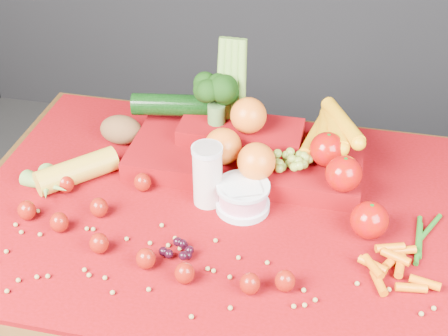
% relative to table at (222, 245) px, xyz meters
% --- Properties ---
extents(table, '(1.10, 0.80, 0.75)m').
position_rel_table_xyz_m(table, '(0.00, 0.00, 0.00)').
color(table, '#36200C').
rests_on(table, ground).
extents(red_cloth, '(1.05, 0.75, 0.01)m').
position_rel_table_xyz_m(red_cloth, '(0.00, 0.00, 0.10)').
color(red_cloth, maroon).
rests_on(red_cloth, table).
extents(milk_glass, '(0.06, 0.06, 0.14)m').
position_rel_table_xyz_m(milk_glass, '(-0.03, 0.01, 0.18)').
color(milk_glass, beige).
rests_on(milk_glass, red_cloth).
extents(yogurt_bowl, '(0.11, 0.11, 0.06)m').
position_rel_table_xyz_m(yogurt_bowl, '(0.04, 0.01, 0.14)').
color(yogurt_bowl, silver).
rests_on(yogurt_bowl, red_cloth).
extents(strawberry_scatter, '(0.58, 0.28, 0.05)m').
position_rel_table_xyz_m(strawberry_scatter, '(-0.15, -0.14, 0.13)').
color(strawberry_scatter, maroon).
rests_on(strawberry_scatter, red_cloth).
extents(dark_grape_cluster, '(0.06, 0.05, 0.03)m').
position_rel_table_xyz_m(dark_grape_cluster, '(-0.05, -0.16, 0.12)').
color(dark_grape_cluster, black).
rests_on(dark_grape_cluster, red_cloth).
extents(soybean_scatter, '(0.84, 0.24, 0.01)m').
position_rel_table_xyz_m(soybean_scatter, '(0.00, -0.20, 0.11)').
color(soybean_scatter, olive).
rests_on(soybean_scatter, red_cloth).
extents(corn_ear, '(0.26, 0.26, 0.06)m').
position_rel_table_xyz_m(corn_ear, '(-0.36, -0.01, 0.13)').
color(corn_ear, gold).
rests_on(corn_ear, red_cloth).
extents(potato, '(0.10, 0.07, 0.07)m').
position_rel_table_xyz_m(potato, '(-0.29, 0.19, 0.14)').
color(potato, brown).
rests_on(potato, red_cloth).
extents(baby_carrot_pile, '(0.18, 0.17, 0.03)m').
position_rel_table_xyz_m(baby_carrot_pile, '(0.36, -0.11, 0.12)').
color(baby_carrot_pile, '#CD5C07').
rests_on(baby_carrot_pile, red_cloth).
extents(green_bean_pile, '(0.14, 0.12, 0.01)m').
position_rel_table_xyz_m(green_bean_pile, '(0.41, -0.01, 0.11)').
color(green_bean_pile, '#195914').
rests_on(green_bean_pile, red_cloth).
extents(produce_mound, '(0.61, 0.37, 0.27)m').
position_rel_table_xyz_m(produce_mound, '(0.04, 0.15, 0.17)').
color(produce_mound, maroon).
rests_on(produce_mound, red_cloth).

